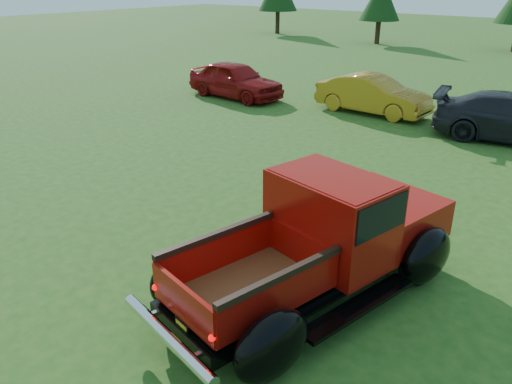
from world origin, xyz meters
TOP-DOWN VIEW (x-y plane):
  - ground at (0.00, 0.00)m, footprint 120.00×120.00m
  - pickup_truck at (1.81, -0.37)m, footprint 3.29×5.54m
  - show_car_red at (-8.50, 9.09)m, footprint 4.39×1.93m
  - show_car_yellow at (-2.87, 10.34)m, footprint 4.21×1.53m

SIDE VIEW (x-z plane):
  - ground at x=0.00m, z-range 0.00..0.00m
  - show_car_yellow at x=-2.87m, z-range 0.00..1.38m
  - show_car_red at x=-8.50m, z-range 0.00..1.47m
  - pickup_truck at x=1.81m, z-range -0.05..1.90m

